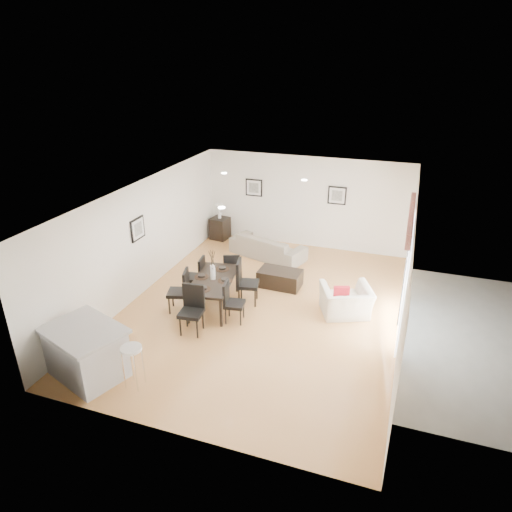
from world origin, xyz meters
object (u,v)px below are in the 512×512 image
(sofa, at_px, (268,246))
(coffee_table, at_px, (280,278))
(dining_chair_enear, at_px, (231,300))
(armchair, at_px, (346,301))
(dining_chair_efar, at_px, (244,280))
(dining_table, at_px, (213,282))
(side_table, at_px, (220,228))
(dining_chair_wfar, at_px, (198,274))
(dining_chair_head, at_px, (192,306))
(kitchen_island, at_px, (87,352))
(dining_chair_foot, at_px, (232,268))
(dining_chair_wnear, at_px, (182,288))
(bar_stool, at_px, (132,353))

(sofa, distance_m, coffee_table, 1.82)
(dining_chair_enear, bearing_deg, armchair, -74.31)
(dining_chair_efar, bearing_deg, dining_table, 111.91)
(dining_table, bearing_deg, side_table, 102.36)
(dining_table, height_order, dining_chair_wfar, dining_chair_wfar)
(sofa, distance_m, dining_chair_head, 4.14)
(sofa, relative_size, kitchen_island, 1.32)
(sofa, height_order, dining_chair_foot, dining_chair_foot)
(dining_chair_wfar, relative_size, dining_chair_efar, 0.89)
(dining_chair_head, relative_size, dining_chair_foot, 1.16)
(dining_table, relative_size, coffee_table, 1.73)
(armchair, distance_m, dining_chair_wfar, 3.51)
(dining_chair_wfar, bearing_deg, dining_chair_foot, 126.41)
(armchair, height_order, kitchen_island, kitchen_island)
(armchair, height_order, dining_table, dining_table)
(dining_chair_enear, xyz_separation_m, dining_chair_efar, (-0.01, 0.84, 0.08))
(armchair, relative_size, dining_chair_wnear, 1.05)
(armchair, height_order, dining_chair_head, dining_chair_head)
(armchair, bearing_deg, dining_chair_head, 6.35)
(sofa, distance_m, dining_chair_wnear, 3.60)
(sofa, bearing_deg, dining_chair_enear, 112.54)
(kitchen_island, bearing_deg, sofa, 95.98)
(coffee_table, relative_size, bar_stool, 1.30)
(armchair, bearing_deg, bar_stool, 25.78)
(armchair, relative_size, dining_chair_wfar, 1.11)
(armchair, xyz_separation_m, kitchen_island, (-4.05, -3.59, 0.15))
(kitchen_island, bearing_deg, coffee_table, 82.14)
(dining_table, xyz_separation_m, dining_chair_head, (-0.01, -1.04, -0.06))
(dining_chair_wnear, bearing_deg, sofa, 149.41)
(armchair, height_order, bar_stool, bar_stool)
(side_table, height_order, kitchen_island, kitchen_island)
(armchair, bearing_deg, dining_chair_foot, -31.98)
(kitchen_island, height_order, bar_stool, kitchen_island)
(dining_chair_enear, xyz_separation_m, kitchen_island, (-1.74, -2.53, -0.03))
(dining_chair_enear, distance_m, dining_chair_head, 0.86)
(dining_chair_wnear, bearing_deg, armchair, 90.33)
(dining_chair_head, height_order, side_table, dining_chair_head)
(dining_chair_wfar, xyz_separation_m, side_table, (-0.93, 3.48, -0.19))
(dining_chair_wnear, bearing_deg, dining_chair_enear, 72.19)
(dining_chair_efar, height_order, coffee_table, dining_chair_efar)
(sofa, xyz_separation_m, dining_chair_wnear, (-0.90, -3.47, 0.24))
(dining_chair_enear, xyz_separation_m, side_table, (-2.13, 4.36, -0.18))
(dining_chair_foot, bearing_deg, dining_chair_wnear, 47.45)
(dining_chair_wnear, bearing_deg, dining_table, 107.85)
(dining_chair_wfar, height_order, dining_chair_efar, dining_chair_efar)
(sofa, relative_size, dining_chair_wfar, 2.31)
(dining_chair_enear, height_order, dining_chair_head, dining_chair_head)
(dining_chair_head, bearing_deg, dining_chair_wfar, 105.39)
(armchair, height_order, dining_chair_enear, dining_chair_enear)
(dining_chair_enear, bearing_deg, coffee_table, -25.17)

